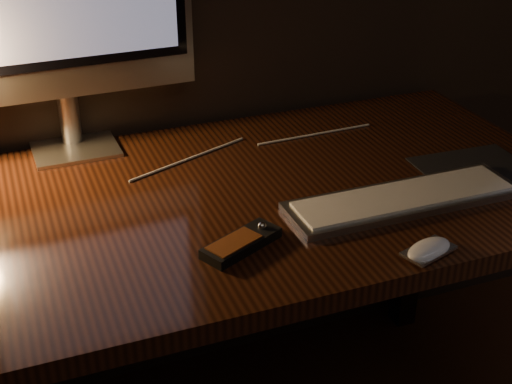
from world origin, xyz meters
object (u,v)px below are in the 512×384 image
object	(u,v)px
keyboard	(404,198)
mouse	(429,251)
desk	(189,238)
media_remote	(241,242)

from	to	relation	value
keyboard	mouse	distance (m)	0.19
desk	media_remote	xyz separation A→B (m)	(0.02, -0.26, 0.14)
desk	mouse	distance (m)	0.53
keyboard	mouse	xyz separation A→B (m)	(-0.06, -0.18, 0.00)
keyboard	media_remote	size ratio (longest dim) A/B	2.94
mouse	desk	bearing A→B (deg)	110.33
desk	media_remote	world-z (taller)	media_remote
desk	keyboard	size ratio (longest dim) A/B	3.33
mouse	media_remote	world-z (taller)	media_remote
media_remote	mouse	bearing A→B (deg)	-51.32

